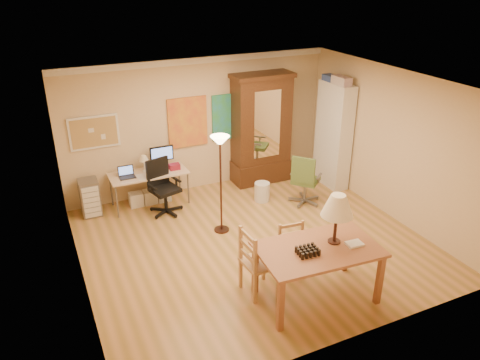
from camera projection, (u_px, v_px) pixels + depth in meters
name	position (u px, v px, depth m)	size (l,w,h in m)	color
floor	(254.00, 243.00, 7.91)	(5.50, 5.50, 0.00)	olive
crown_molding	(197.00, 60.00, 8.83)	(5.50, 0.08, 0.12)	white
corkboard	(94.00, 132.00, 8.54)	(0.90, 0.04, 0.62)	tan
art_panel_left	(188.00, 122.00, 9.25)	(0.80, 0.04, 1.00)	gold
art_panel_right	(229.00, 117.00, 9.59)	(0.75, 0.04, 0.95)	teal
dining_table	(325.00, 236.00, 6.27)	(1.70, 1.10, 1.54)	brown
ladder_chair_back	(286.00, 246.00, 7.07)	(0.46, 0.44, 0.90)	tan
ladder_chair_left	(258.00, 263.00, 6.55)	(0.48, 0.50, 1.03)	tan
torchiere_lamp	(220.00, 156.00, 7.70)	(0.32, 0.32, 1.76)	#3A1E17
computer_desk	(150.00, 184.00, 9.07)	(1.47, 0.64, 1.11)	beige
office_chair_black	(165.00, 199.00, 8.80)	(0.64, 0.64, 1.04)	black
office_chair_green	(304.00, 190.00, 9.13)	(0.66, 0.66, 1.03)	slate
drawer_cart	(90.00, 198.00, 8.70)	(0.34, 0.41, 0.69)	slate
armoire	(261.00, 136.00, 9.82)	(1.27, 0.60, 2.33)	#33150E
bookshelf	(333.00, 135.00, 9.64)	(0.33, 0.87, 2.17)	white
wastebin	(262.00, 192.00, 9.27)	(0.30, 0.30, 0.38)	silver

